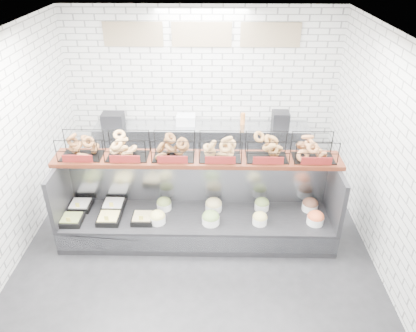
{
  "coord_description": "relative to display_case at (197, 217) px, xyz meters",
  "views": [
    {
      "loc": [
        0.26,
        -4.54,
        4.02
      ],
      "look_at": [
        0.16,
        0.45,
        1.16
      ],
      "focal_mm": 35.0,
      "sensor_mm": 36.0,
      "label": 1
    }
  ],
  "objects": [
    {
      "name": "bagel_shelf",
      "position": [
        0.0,
        0.17,
        1.07
      ],
      "size": [
        4.1,
        0.5,
        0.4
      ],
      "color": "#3C170D",
      "rests_on": "display_case"
    },
    {
      "name": "display_case",
      "position": [
        0.0,
        0.0,
        0.0
      ],
      "size": [
        4.0,
        0.9,
        1.2
      ],
      "color": "black",
      "rests_on": "ground"
    },
    {
      "name": "room_shell",
      "position": [
        0.0,
        0.26,
        1.73
      ],
      "size": [
        5.02,
        5.51,
        3.01
      ],
      "color": "silver",
      "rests_on": "ground"
    },
    {
      "name": "prep_counter",
      "position": [
        -0.0,
        2.09,
        0.14
      ],
      "size": [
        4.0,
        0.6,
        1.2
      ],
      "color": "#93969B",
      "rests_on": "ground"
    },
    {
      "name": "ground",
      "position": [
        0.0,
        -0.34,
        -0.33
      ],
      "size": [
        5.5,
        5.5,
        0.0
      ],
      "primitive_type": "plane",
      "color": "black",
      "rests_on": "ground"
    }
  ]
}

